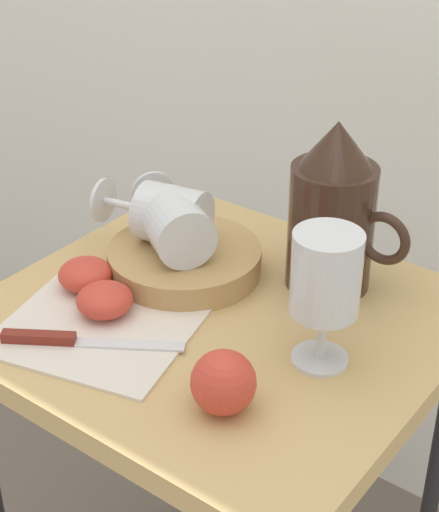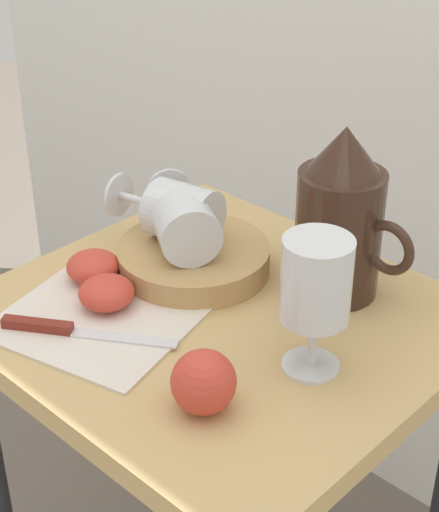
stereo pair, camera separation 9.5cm
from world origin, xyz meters
name	(u,v)px [view 2 (the right image)]	position (x,y,z in m)	size (l,w,h in m)	color
table	(219,359)	(0.00, 0.00, 0.61)	(0.54, 0.49, 0.68)	tan
linen_napkin	(98,319)	(-0.09, -0.11, 0.69)	(0.22, 0.20, 0.00)	silver
basket_tray	(194,258)	(-0.09, 0.05, 0.70)	(0.20, 0.20, 0.04)	tan
pitcher	(339,228)	(0.07, 0.14, 0.77)	(0.16, 0.11, 0.22)	#382319
wine_glass_upright	(316,287)	(0.14, -0.01, 0.79)	(0.08, 0.08, 0.16)	silver
wine_glass_tipped_near	(180,213)	(-0.12, 0.05, 0.76)	(0.16, 0.10, 0.08)	silver
wine_glass_tipped_far	(184,223)	(-0.10, 0.04, 0.76)	(0.16, 0.14, 0.08)	silver
apple_half_left	(93,266)	(-0.17, -0.06, 0.71)	(0.07, 0.07, 0.04)	#CC3D2D
apple_half_right	(106,293)	(-0.11, -0.09, 0.71)	(0.07, 0.07, 0.04)	#CC3D2D
apple_whole	(203,382)	(0.11, -0.14, 0.72)	(0.07, 0.07, 0.07)	#CC3D2D
knife	(63,329)	(-0.10, -0.16, 0.69)	(0.18, 0.13, 0.01)	silver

